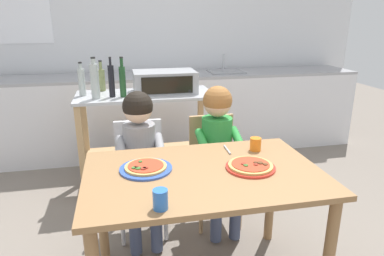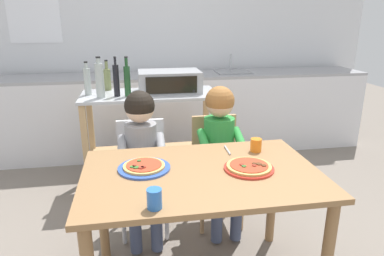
{
  "view_description": "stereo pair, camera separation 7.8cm",
  "coord_description": "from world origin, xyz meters",
  "px_view_note": "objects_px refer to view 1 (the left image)",
  "views": [
    {
      "loc": [
        -0.42,
        -1.65,
        1.54
      ],
      "look_at": [
        0.0,
        0.3,
        0.89
      ],
      "focal_mm": 32.49,
      "sensor_mm": 36.0,
      "label": 1
    },
    {
      "loc": [
        -0.34,
        -1.67,
        1.54
      ],
      "look_at": [
        0.0,
        0.3,
        0.89
      ],
      "focal_mm": 32.49,
      "sensor_mm": 36.0,
      "label": 2
    }
  ],
  "objects_px": {
    "dining_chair_left": "(140,169)",
    "dining_chair_right": "(214,161)",
    "dining_table": "(203,189)",
    "toaster_oven": "(165,82)",
    "child_in_grey_shirt": "(140,148)",
    "drinking_cup_blue": "(160,199)",
    "serving_spoon": "(227,150)",
    "kitchen_island_cart": "(146,125)",
    "bottle_clear_vinegar": "(82,81)",
    "bottle_squat_spirits": "(111,81)",
    "pizza_plate_blue_rimmed": "(146,168)",
    "child_in_green_shirt": "(219,140)",
    "bottle_dark_olive_oil": "(123,80)",
    "bottle_brown_beer": "(95,81)",
    "drinking_cup_orange": "(255,144)",
    "bottle_slim_sauce": "(101,79)",
    "pizza_plate_red_rimmed": "(251,166)"
  },
  "relations": [
    {
      "from": "dining_chair_left",
      "to": "dining_chair_right",
      "type": "relative_size",
      "value": 1.0
    },
    {
      "from": "dining_table",
      "to": "toaster_oven",
      "type": "bearing_deg",
      "value": 90.6
    },
    {
      "from": "child_in_grey_shirt",
      "to": "drinking_cup_blue",
      "type": "bearing_deg",
      "value": -88.18
    },
    {
      "from": "dining_table",
      "to": "serving_spoon",
      "type": "bearing_deg",
      "value": 50.74
    },
    {
      "from": "kitchen_island_cart",
      "to": "bottle_clear_vinegar",
      "type": "bearing_deg",
      "value": 177.31
    },
    {
      "from": "bottle_squat_spirits",
      "to": "pizza_plate_blue_rimmed",
      "type": "xyz_separation_m",
      "value": [
        0.17,
        -1.21,
        -0.27
      ]
    },
    {
      "from": "bottle_clear_vinegar",
      "to": "child_in_green_shirt",
      "type": "xyz_separation_m",
      "value": [
        0.98,
        -0.81,
        -0.31
      ]
    },
    {
      "from": "bottle_dark_olive_oil",
      "to": "drinking_cup_blue",
      "type": "bearing_deg",
      "value": -86.12
    },
    {
      "from": "bottle_squat_spirits",
      "to": "bottle_dark_olive_oil",
      "type": "relative_size",
      "value": 1.0
    },
    {
      "from": "bottle_squat_spirits",
      "to": "bottle_clear_vinegar",
      "type": "xyz_separation_m",
      "value": [
        -0.25,
        0.1,
        -0.02
      ]
    },
    {
      "from": "bottle_squat_spirits",
      "to": "bottle_brown_beer",
      "type": "xyz_separation_m",
      "value": [
        -0.13,
        -0.04,
        0.01
      ]
    },
    {
      "from": "dining_table",
      "to": "drinking_cup_orange",
      "type": "distance_m",
      "value": 0.47
    },
    {
      "from": "bottle_dark_olive_oil",
      "to": "child_in_grey_shirt",
      "type": "relative_size",
      "value": 0.32
    },
    {
      "from": "bottle_brown_beer",
      "to": "dining_chair_left",
      "type": "xyz_separation_m",
      "value": [
        0.3,
        -0.57,
        -0.56
      ]
    },
    {
      "from": "bottle_squat_spirits",
      "to": "drinking_cup_orange",
      "type": "relative_size",
      "value": 4.12
    },
    {
      "from": "bottle_slim_sauce",
      "to": "dining_table",
      "type": "xyz_separation_m",
      "value": [
        0.57,
        -1.58,
        -0.36
      ]
    },
    {
      "from": "pizza_plate_blue_rimmed",
      "to": "dining_chair_left",
      "type": "bearing_deg",
      "value": 89.95
    },
    {
      "from": "child_in_grey_shirt",
      "to": "pizza_plate_blue_rimmed",
      "type": "bearing_deg",
      "value": -90.06
    },
    {
      "from": "toaster_oven",
      "to": "bottle_dark_olive_oil",
      "type": "height_order",
      "value": "bottle_dark_olive_oil"
    },
    {
      "from": "kitchen_island_cart",
      "to": "bottle_squat_spirits",
      "type": "height_order",
      "value": "bottle_squat_spirits"
    },
    {
      "from": "bottle_squat_spirits",
      "to": "bottle_clear_vinegar",
      "type": "height_order",
      "value": "bottle_squat_spirits"
    },
    {
      "from": "bottle_dark_olive_oil",
      "to": "drinking_cup_orange",
      "type": "relative_size",
      "value": 4.13
    },
    {
      "from": "bottle_clear_vinegar",
      "to": "drinking_cup_orange",
      "type": "bearing_deg",
      "value": -46.48
    },
    {
      "from": "bottle_squat_spirits",
      "to": "dining_chair_right",
      "type": "distance_m",
      "value": 1.09
    },
    {
      "from": "kitchen_island_cart",
      "to": "drinking_cup_orange",
      "type": "distance_m",
      "value": 1.3
    },
    {
      "from": "dining_chair_right",
      "to": "kitchen_island_cart",
      "type": "bearing_deg",
      "value": 124.24
    },
    {
      "from": "bottle_dark_olive_oil",
      "to": "bottle_slim_sauce",
      "type": "height_order",
      "value": "bottle_dark_olive_oil"
    },
    {
      "from": "bottle_dark_olive_oil",
      "to": "dining_chair_right",
      "type": "distance_m",
      "value": 1.02
    },
    {
      "from": "drinking_cup_orange",
      "to": "bottle_clear_vinegar",
      "type": "bearing_deg",
      "value": 133.52
    },
    {
      "from": "child_in_green_shirt",
      "to": "dining_chair_right",
      "type": "bearing_deg",
      "value": 90.0
    },
    {
      "from": "dining_table",
      "to": "child_in_grey_shirt",
      "type": "bearing_deg",
      "value": 117.97
    },
    {
      "from": "bottle_brown_beer",
      "to": "serving_spoon",
      "type": "relative_size",
      "value": 2.43
    },
    {
      "from": "bottle_dark_olive_oil",
      "to": "child_in_green_shirt",
      "type": "xyz_separation_m",
      "value": [
        0.64,
        -0.69,
        -0.33
      ]
    },
    {
      "from": "kitchen_island_cart",
      "to": "bottle_clear_vinegar",
      "type": "distance_m",
      "value": 0.67
    },
    {
      "from": "dining_table",
      "to": "pizza_plate_red_rimmed",
      "type": "distance_m",
      "value": 0.29
    },
    {
      "from": "drinking_cup_blue",
      "to": "serving_spoon",
      "type": "distance_m",
      "value": 0.77
    },
    {
      "from": "bottle_dark_olive_oil",
      "to": "drinking_cup_blue",
      "type": "height_order",
      "value": "bottle_dark_olive_oil"
    },
    {
      "from": "drinking_cup_blue",
      "to": "bottle_slim_sauce",
      "type": "bearing_deg",
      "value": 98.72
    },
    {
      "from": "bottle_squat_spirits",
      "to": "serving_spoon",
      "type": "height_order",
      "value": "bottle_squat_spirits"
    },
    {
      "from": "bottle_squat_spirits",
      "to": "bottle_brown_beer",
      "type": "height_order",
      "value": "bottle_brown_beer"
    },
    {
      "from": "bottle_clear_vinegar",
      "to": "drinking_cup_blue",
      "type": "xyz_separation_m",
      "value": [
        0.45,
        -1.73,
        -0.22
      ]
    },
    {
      "from": "bottle_dark_olive_oil",
      "to": "dining_chair_left",
      "type": "relative_size",
      "value": 0.41
    },
    {
      "from": "kitchen_island_cart",
      "to": "drinking_cup_blue",
      "type": "relative_size",
      "value": 13.26
    },
    {
      "from": "bottle_slim_sauce",
      "to": "dining_table",
      "type": "distance_m",
      "value": 1.71
    },
    {
      "from": "dining_chair_left",
      "to": "pizza_plate_red_rimmed",
      "type": "relative_size",
      "value": 2.99
    },
    {
      "from": "bottle_slim_sauce",
      "to": "child_in_grey_shirt",
      "type": "bearing_deg",
      "value": -75.33
    },
    {
      "from": "drinking_cup_blue",
      "to": "child_in_grey_shirt",
      "type": "bearing_deg",
      "value": 91.82
    },
    {
      "from": "bottle_dark_olive_oil",
      "to": "child_in_grey_shirt",
      "type": "xyz_separation_m",
      "value": [
        0.08,
        -0.71,
        -0.34
      ]
    },
    {
      "from": "bottle_brown_beer",
      "to": "dining_chair_right",
      "type": "distance_m",
      "value": 1.17
    },
    {
      "from": "bottle_squat_spirits",
      "to": "bottle_slim_sauce",
      "type": "distance_m",
      "value": 0.3
    }
  ]
}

